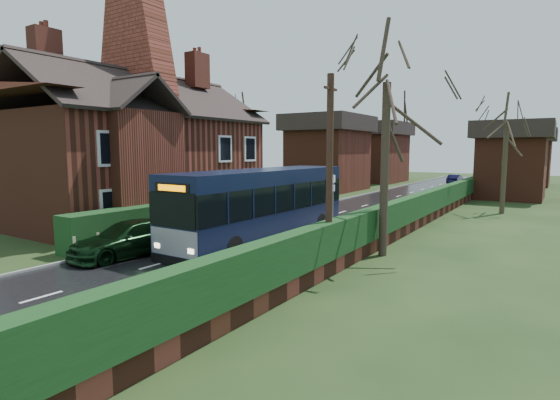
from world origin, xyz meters
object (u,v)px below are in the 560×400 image
Objects in this scene: brick_house at (139,146)px; bus at (262,206)px; telegraph_pole at (329,176)px; car_silver at (307,203)px; bus_stop_sign at (333,196)px; car_green at (129,239)px.

brick_house is 9.99m from bus.
car_silver is at bearing 121.48° from telegraph_pole.
car_silver is 7.72m from bus_stop_sign.
brick_house is 4.85× the size of bus_stop_sign.
car_green is 0.72× the size of telegraph_pole.
telegraph_pole is at bearing -44.12° from car_silver.
brick_house is 10.85m from car_silver.
car_green is (6.74, -6.21, -3.69)m from brick_house.
car_green is at bearing -118.05° from bus.
car_silver is 0.67× the size of telegraph_pole.
bus_stop_sign is (5.20, 7.43, 1.30)m from car_green.
bus is at bearing 66.85° from car_green.
bus is 3.38m from bus_stop_sign.
car_green is at bearing -130.13° from bus_stop_sign.
bus reaches higher than bus_stop_sign.
telegraph_pole is (14.53, -4.39, -1.07)m from brick_house.
brick_house is 3.11× the size of car_green.
bus is 3.58× the size of bus_stop_sign.
car_silver is 13.44m from car_green.
brick_house is at bearing -179.31° from bus_stop_sign.
brick_house is at bearing 174.05° from bus.
car_green is at bearing -42.68° from brick_house.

